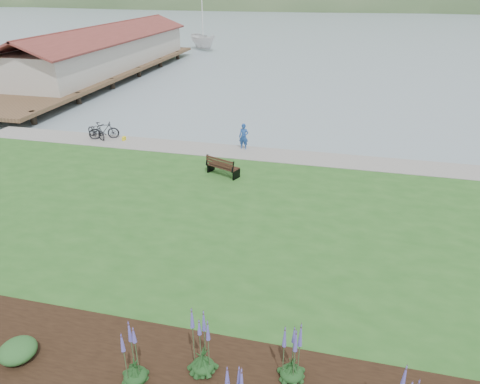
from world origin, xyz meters
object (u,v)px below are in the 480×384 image
object	(u,v)px
park_bench	(222,166)
bicycle_a	(96,131)
sailboat	(204,50)
person	(244,134)

from	to	relation	value
park_bench	bicycle_a	bearing A→B (deg)	-179.95
park_bench	sailboat	bearing A→B (deg)	130.77
park_bench	person	distance (m)	4.14
person	bicycle_a	xyz separation A→B (m)	(-9.78, -0.30, -0.43)
person	sailboat	bearing A→B (deg)	114.06
person	sailboat	distance (m)	44.39
bicycle_a	park_bench	bearing A→B (deg)	-82.10
park_bench	bicycle_a	xyz separation A→B (m)	(-9.56, 3.82, -0.03)
park_bench	bicycle_a	size ratio (longest dim) A/B	0.97
park_bench	sailboat	world-z (taller)	sailboat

